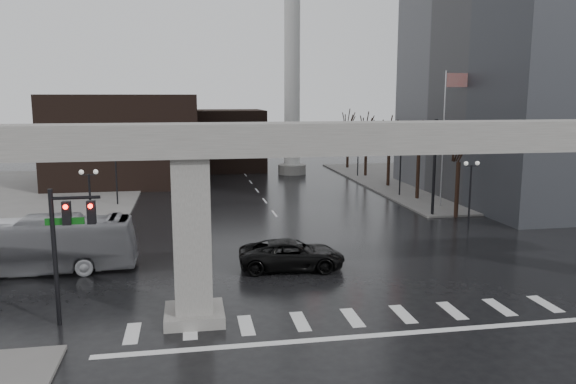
% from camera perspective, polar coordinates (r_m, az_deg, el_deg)
% --- Properties ---
extents(ground, '(160.00, 160.00, 0.00)m').
position_cam_1_polar(ground, '(26.90, 5.94, -11.79)').
color(ground, black).
rests_on(ground, ground).
extents(sidewalk_ne, '(28.00, 36.00, 0.15)m').
position_cam_1_polar(sidewalk_ne, '(69.21, 18.51, 1.11)').
color(sidewalk_ne, slate).
rests_on(sidewalk_ne, ground).
extents(elevated_guideway, '(48.00, 2.60, 8.70)m').
position_cam_1_polar(elevated_guideway, '(25.59, 8.94, 2.97)').
color(elevated_guideway, gray).
rests_on(elevated_guideway, ground).
extents(building_far_left, '(16.00, 14.00, 10.00)m').
position_cam_1_polar(building_far_left, '(66.55, -16.18, 5.17)').
color(building_far_left, black).
rests_on(building_far_left, ground).
extents(building_far_mid, '(10.00, 10.00, 8.00)m').
position_cam_1_polar(building_far_mid, '(76.40, -6.35, 5.28)').
color(building_far_mid, black).
rests_on(building_far_mid, ground).
extents(smokestack, '(3.60, 3.60, 30.00)m').
position_cam_1_polar(smokestack, '(71.31, 0.42, 12.55)').
color(smokestack, silver).
rests_on(smokestack, ground).
extents(signal_mast_arm, '(12.12, 0.43, 8.00)m').
position_cam_1_polar(signal_mast_arm, '(45.90, 10.40, 4.55)').
color(signal_mast_arm, black).
rests_on(signal_mast_arm, ground).
extents(signal_left_pole, '(2.30, 0.30, 6.00)m').
position_cam_1_polar(signal_left_pole, '(25.71, -21.55, -3.93)').
color(signal_left_pole, black).
rests_on(signal_left_pole, ground).
extents(flagpole_assembly, '(2.06, 0.12, 12.00)m').
position_cam_1_polar(flagpole_assembly, '(51.21, 15.86, 6.77)').
color(flagpole_assembly, silver).
rests_on(flagpole_assembly, ground).
extents(lamp_right_0, '(1.22, 0.32, 5.11)m').
position_cam_1_polar(lamp_right_0, '(43.69, 18.06, 0.86)').
color(lamp_right_0, black).
rests_on(lamp_right_0, ground).
extents(lamp_right_1, '(1.22, 0.32, 5.11)m').
position_cam_1_polar(lamp_right_1, '(56.29, 11.36, 3.04)').
color(lamp_right_1, black).
rests_on(lamp_right_1, ground).
extents(lamp_right_2, '(1.22, 0.32, 5.11)m').
position_cam_1_polar(lamp_right_2, '(69.44, 7.14, 4.39)').
color(lamp_right_2, black).
rests_on(lamp_right_2, ground).
extents(lamp_left_0, '(1.22, 0.32, 5.11)m').
position_cam_1_polar(lamp_left_0, '(39.07, -19.49, -0.21)').
color(lamp_left_0, black).
rests_on(lamp_left_0, ground).
extents(lamp_left_1, '(1.22, 0.32, 5.11)m').
position_cam_1_polar(lamp_left_1, '(52.79, -17.09, 2.37)').
color(lamp_left_1, black).
rests_on(lamp_left_1, ground).
extents(lamp_left_2, '(1.22, 0.32, 5.11)m').
position_cam_1_polar(lamp_left_2, '(66.63, -15.69, 3.88)').
color(lamp_left_2, black).
rests_on(lamp_left_2, ground).
extents(tree_right_0, '(1.09, 1.58, 7.50)m').
position_cam_1_polar(tree_right_0, '(47.78, 16.85, 0.82)').
color(tree_right_0, black).
rests_on(tree_right_0, ground).
extents(tree_right_1, '(1.09, 1.61, 7.67)m').
position_cam_1_polar(tree_right_1, '(54.94, 13.09, 2.16)').
color(tree_right_1, black).
rests_on(tree_right_1, ground).
extents(tree_right_2, '(1.10, 1.63, 7.85)m').
position_cam_1_polar(tree_right_2, '(62.31, 10.21, 3.19)').
color(tree_right_2, black).
rests_on(tree_right_2, ground).
extents(tree_right_3, '(1.11, 1.66, 8.02)m').
position_cam_1_polar(tree_right_3, '(69.81, 7.94, 3.99)').
color(tree_right_3, black).
rests_on(tree_right_3, ground).
extents(tree_right_4, '(1.12, 1.69, 8.19)m').
position_cam_1_polar(tree_right_4, '(77.41, 6.10, 4.63)').
color(tree_right_4, black).
rests_on(tree_right_4, ground).
extents(pickup_truck, '(6.30, 3.34, 1.69)m').
position_cam_1_polar(pickup_truck, '(32.42, 0.40, -6.38)').
color(pickup_truck, black).
rests_on(pickup_truck, ground).
extents(city_bus, '(11.44, 2.72, 3.18)m').
position_cam_1_polar(city_bus, '(34.66, -24.71, -4.95)').
color(city_bus, '#ABABB0').
rests_on(city_bus, ground).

